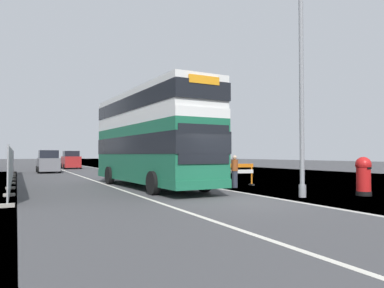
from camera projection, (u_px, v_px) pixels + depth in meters
name	position (u px, v px, depth m)	size (l,w,h in m)	color
ground	(250.00, 202.00, 13.43)	(140.00, 280.00, 0.10)	#424244
double_decker_bus	(150.00, 137.00, 18.87)	(3.19, 11.16, 4.89)	#196042
lamppost_foreground	(302.00, 92.00, 14.54)	(0.29, 0.70, 8.85)	gray
red_pillar_postbox	(363.00, 174.00, 15.05)	(0.63, 0.63, 1.60)	black
roadworks_barrier	(239.00, 172.00, 19.77)	(1.75, 0.66, 1.19)	orange
construction_site_fence	(12.00, 166.00, 22.43)	(0.44, 24.00, 2.03)	#A8AAAD
car_oncoming_near	(48.00, 162.00, 34.21)	(1.98, 4.42, 2.08)	slate
car_receding_mid	(71.00, 160.00, 43.76)	(2.01, 4.23, 2.11)	maroon
pedestrian_at_kerb	(235.00, 171.00, 18.65)	(0.34, 0.34, 1.65)	#2D3342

